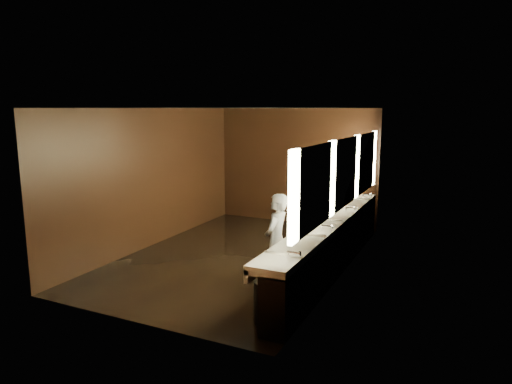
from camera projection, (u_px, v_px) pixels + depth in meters
floor at (240, 257)px, 8.71m from camera, size 6.00×6.00×0.00m
ceiling at (239, 108)px, 8.21m from camera, size 4.00×6.00×0.02m
wall_back at (296, 166)px, 11.13m from camera, size 4.00×0.02×2.80m
wall_front at (131, 220)px, 5.79m from camera, size 4.00×0.02×2.80m
wall_left at (153, 178)px, 9.30m from camera, size 0.02×6.00×2.80m
wall_right at (346, 193)px, 7.62m from camera, size 0.02×6.00×2.80m
sink_counter at (332, 244)px, 7.87m from camera, size 0.55×5.40×1.01m
mirror_band at (345, 172)px, 7.56m from camera, size 0.06×5.03×1.15m
person at (276, 241)px, 7.16m from camera, size 0.36×0.55×1.50m
trash_bin at (268, 302)px, 6.00m from camera, size 0.49×0.49×0.57m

